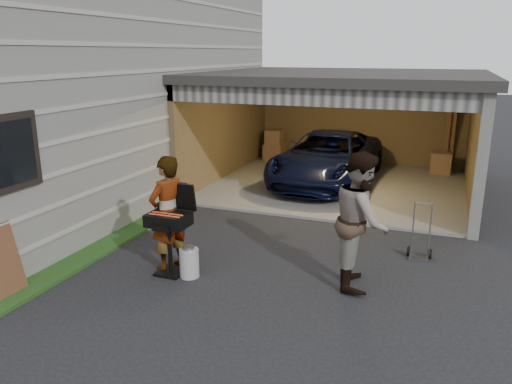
% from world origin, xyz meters
% --- Properties ---
extents(ground, '(80.00, 80.00, 0.00)m').
position_xyz_m(ground, '(0.00, 0.00, 0.00)').
color(ground, black).
rests_on(ground, ground).
extents(house, '(7.00, 11.00, 5.50)m').
position_xyz_m(house, '(-6.00, 4.00, 2.75)').
color(house, '#474744').
rests_on(house, ground).
extents(groundcover_strip, '(0.50, 8.00, 0.06)m').
position_xyz_m(groundcover_strip, '(-2.25, -1.00, 0.03)').
color(groundcover_strip, '#193814').
rests_on(groundcover_strip, ground).
extents(garage, '(6.80, 6.30, 2.90)m').
position_xyz_m(garage, '(0.76, 6.79, 1.87)').
color(garage, '#605E59').
rests_on(garage, ground).
extents(minivan, '(2.36, 4.80, 1.31)m').
position_xyz_m(minivan, '(0.42, 6.49, 0.65)').
color(minivan, black).
rests_on(minivan, ground).
extents(woman, '(0.64, 0.79, 1.85)m').
position_xyz_m(woman, '(-0.71, 0.36, 0.93)').
color(woman, silver).
rests_on(woman, ground).
extents(man, '(0.95, 1.12, 2.03)m').
position_xyz_m(man, '(2.21, 0.89, 1.01)').
color(man, '#51231F').
rests_on(man, ground).
extents(bbq_grill, '(0.64, 0.56, 1.42)m').
position_xyz_m(bbq_grill, '(-0.60, 0.24, 0.84)').
color(bbq_grill, black).
rests_on(bbq_grill, ground).
extents(propane_tank, '(0.39, 0.39, 0.45)m').
position_xyz_m(propane_tank, '(-0.27, 0.21, 0.23)').
color(propane_tank, '#B7B7B3').
rests_on(propane_tank, ground).
extents(hand_truck, '(0.40, 0.29, 0.98)m').
position_xyz_m(hand_truck, '(3.02, 2.24, 0.19)').
color(hand_truck, slate).
rests_on(hand_truck, ground).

